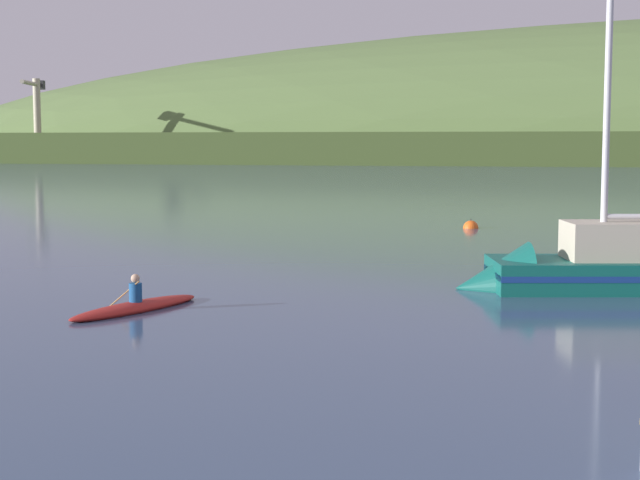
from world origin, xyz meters
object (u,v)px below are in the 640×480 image
dockside_crane (37,123)px  mooring_buoy_midchannel (471,228)px  sailboat_near_mooring (604,280)px  canoe_with_paddler (136,307)px

dockside_crane → mooring_buoy_midchannel: size_ratio=20.11×
sailboat_near_mooring → canoe_with_paddler: (-11.52, -6.24, -0.19)m
dockside_crane → sailboat_near_mooring: size_ratio=1.11×
canoe_with_paddler → mooring_buoy_midchannel: canoe_with_paddler is taller
dockside_crane → sailboat_near_mooring: 180.13m
dockside_crane → mooring_buoy_midchannel: bearing=22.7°
canoe_with_paddler → mooring_buoy_midchannel: 25.89m
dockside_crane → canoe_with_paddler: dockside_crane is taller
sailboat_near_mooring → canoe_with_paddler: bearing=15.1°
mooring_buoy_midchannel → sailboat_near_mooring: bearing=-74.4°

